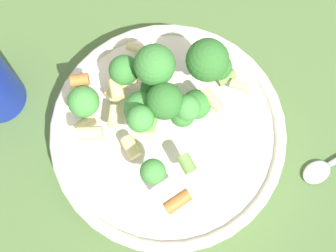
# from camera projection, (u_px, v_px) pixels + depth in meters

# --- Properties ---
(ground_plane) EXTENTS (3.00, 3.00, 0.00)m
(ground_plane) POSITION_uv_depth(u_px,v_px,m) (168.00, 141.00, 0.58)
(ground_plane) COLOR #4C6B38
(bowl) EXTENTS (0.27, 0.27, 0.05)m
(bowl) POSITION_uv_depth(u_px,v_px,m) (168.00, 135.00, 0.55)
(bowl) COLOR silver
(bowl) RESTS_ON ground_plane
(pasta_salad) EXTENTS (0.19, 0.20, 0.09)m
(pasta_salad) POSITION_uv_depth(u_px,v_px,m) (161.00, 92.00, 0.49)
(pasta_salad) COLOR #8CB766
(pasta_salad) RESTS_ON bowl
(spoon) EXTENTS (0.12, 0.12, 0.01)m
(spoon) POSITION_uv_depth(u_px,v_px,m) (336.00, 160.00, 0.56)
(spoon) COLOR silver
(spoon) RESTS_ON ground_plane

